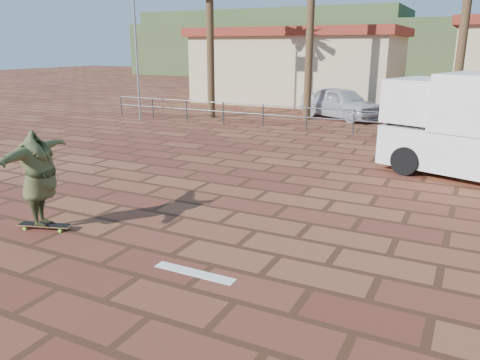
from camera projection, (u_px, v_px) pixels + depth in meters
name	position (u px, v px, depth m)	size (l,w,h in m)	color
ground	(197.00, 238.00, 8.71)	(120.00, 120.00, 0.00)	brown
paint_stripe	(194.00, 273.00, 7.38)	(1.40, 0.22, 0.01)	white
guardrail	(354.00, 117.00, 18.83)	(24.06, 0.06, 1.00)	#47494F
flagpole	(137.00, 19.00, 21.14)	(1.30, 0.10, 8.00)	gray
building_west	(299.00, 65.00, 29.56)	(12.60, 7.60, 4.50)	beige
hill_front	(439.00, 50.00, 50.81)	(70.00, 18.00, 6.00)	#384C28
hill_back	(274.00, 42.00, 65.19)	(35.00, 14.00, 8.00)	#384C28
longboard	(45.00, 225.00, 9.11)	(1.09, 0.55, 0.11)	olive
skateboarder	(39.00, 179.00, 8.85)	(2.28, 0.62, 1.85)	#464B28
car_silver	(341.00, 103.00, 22.93)	(1.81, 4.49, 1.53)	silver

